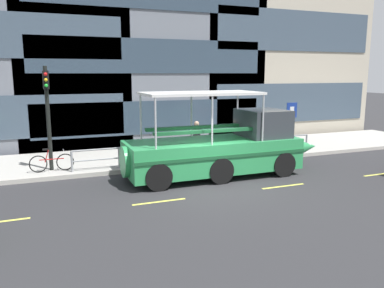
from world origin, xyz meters
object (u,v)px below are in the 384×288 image
(traffic_light_pole, at_px, (48,108))
(leaned_bicycle, at_px, (52,162))
(duck_tour_boat, at_px, (225,148))
(pedestrian_mid_left, at_px, (197,136))
(parking_sign, at_px, (291,118))
(pedestrian_near_bow, at_px, (246,131))

(traffic_light_pole, distance_m, leaned_bicycle, 2.20)
(duck_tour_boat, distance_m, pedestrian_mid_left, 2.74)
(traffic_light_pole, bearing_deg, pedestrian_mid_left, 0.26)
(traffic_light_pole, relative_size, duck_tour_boat, 0.48)
(traffic_light_pole, distance_m, parking_sign, 11.57)
(traffic_light_pole, relative_size, leaned_bicycle, 2.43)
(pedestrian_mid_left, bearing_deg, duck_tour_boat, -87.44)
(leaned_bicycle, distance_m, pedestrian_near_bow, 9.60)
(leaned_bicycle, xyz_separation_m, duck_tour_boat, (6.61, -2.46, 0.56))
(leaned_bicycle, relative_size, pedestrian_mid_left, 1.00)
(leaned_bicycle, xyz_separation_m, pedestrian_near_bow, (9.53, 1.00, 0.64))
(pedestrian_near_bow, bearing_deg, traffic_light_pole, -175.47)
(pedestrian_near_bow, height_order, pedestrian_mid_left, pedestrian_mid_left)
(leaned_bicycle, relative_size, pedestrian_near_bow, 1.03)
(duck_tour_boat, bearing_deg, traffic_light_pole, 157.75)
(leaned_bicycle, distance_m, duck_tour_boat, 7.08)
(traffic_light_pole, height_order, pedestrian_mid_left, traffic_light_pole)
(parking_sign, xyz_separation_m, pedestrian_mid_left, (-5.03, 0.34, -0.64))
(parking_sign, distance_m, pedestrian_near_bow, 2.36)
(leaned_bicycle, xyz_separation_m, pedestrian_mid_left, (6.49, 0.28, 0.68))
(parking_sign, bearing_deg, duck_tour_boat, -153.99)
(pedestrian_near_bow, bearing_deg, duck_tour_boat, -130.08)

